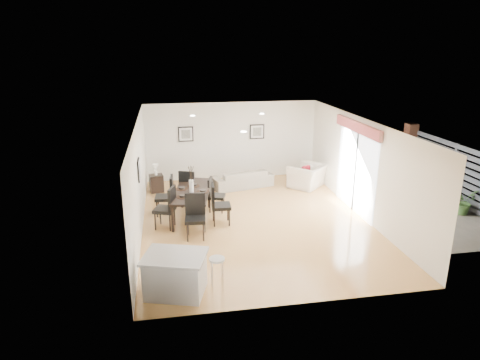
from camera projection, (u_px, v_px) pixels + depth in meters
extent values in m
plane|color=tan|center=(255.00, 220.00, 11.68)|extent=(8.00, 8.00, 0.00)
cube|color=white|center=(232.00, 141.00, 15.03)|extent=(6.00, 0.04, 2.70)
cube|color=white|center=(302.00, 238.00, 7.52)|extent=(6.00, 0.04, 2.70)
cube|color=white|center=(139.00, 179.00, 10.78)|extent=(0.04, 8.00, 2.70)
cube|color=white|center=(362.00, 168.00, 11.77)|extent=(0.04, 8.00, 2.70)
cube|color=white|center=(256.00, 122.00, 10.86)|extent=(6.00, 8.00, 0.02)
imported|color=gray|center=(242.00, 178.00, 14.33)|extent=(2.16, 1.27, 0.59)
imported|color=beige|center=(308.00, 176.00, 14.32)|extent=(1.54, 1.54, 0.75)
imported|color=#3D632A|center=(463.00, 201.00, 12.04)|extent=(0.79, 0.73, 0.74)
imported|color=#3D632A|center=(435.00, 188.00, 13.31)|extent=(0.46, 0.46, 0.65)
cube|color=black|center=(192.00, 193.00, 11.56)|extent=(1.24, 1.99, 0.06)
cylinder|color=black|center=(173.00, 219.00, 10.86)|extent=(0.07, 0.07, 0.71)
cylinder|color=black|center=(182.00, 196.00, 12.50)|extent=(0.07, 0.07, 0.71)
cylinder|color=black|center=(204.00, 219.00, 10.85)|extent=(0.07, 0.07, 0.71)
cylinder|color=black|center=(209.00, 196.00, 12.50)|extent=(0.07, 0.07, 0.71)
cube|color=black|center=(165.00, 210.00, 11.08)|extent=(0.64, 0.64, 0.09)
cube|color=black|center=(172.00, 199.00, 10.95)|extent=(0.23, 0.50, 0.60)
cylinder|color=black|center=(160.00, 216.00, 11.38)|extent=(0.04, 0.04, 0.46)
cylinder|color=black|center=(175.00, 217.00, 11.32)|extent=(0.04, 0.04, 0.46)
cylinder|color=black|center=(155.00, 222.00, 11.01)|extent=(0.04, 0.04, 0.46)
cylinder|color=black|center=(170.00, 223.00, 10.95)|extent=(0.04, 0.04, 0.46)
cube|color=black|center=(164.00, 198.00, 11.95)|extent=(0.54, 0.54, 0.09)
cube|color=black|center=(172.00, 187.00, 11.87)|extent=(0.11, 0.51, 0.60)
cylinder|color=black|center=(158.00, 204.00, 12.20)|extent=(0.04, 0.04, 0.46)
cylinder|color=black|center=(172.00, 204.00, 12.23)|extent=(0.04, 0.04, 0.46)
cylinder|color=black|center=(157.00, 209.00, 11.83)|extent=(0.04, 0.04, 0.46)
cylinder|color=black|center=(171.00, 209.00, 11.86)|extent=(0.04, 0.04, 0.46)
cube|color=black|center=(221.00, 206.00, 11.32)|extent=(0.52, 0.52, 0.09)
cube|color=black|center=(213.00, 195.00, 11.20)|extent=(0.09, 0.50, 0.60)
cylinder|color=black|center=(229.00, 218.00, 11.24)|extent=(0.04, 0.04, 0.46)
cylinder|color=black|center=(214.00, 219.00, 11.20)|extent=(0.04, 0.04, 0.46)
cylinder|color=black|center=(228.00, 213.00, 11.61)|extent=(0.04, 0.04, 0.46)
cylinder|color=black|center=(213.00, 213.00, 11.57)|extent=(0.04, 0.04, 0.46)
cube|color=black|center=(217.00, 196.00, 12.21)|extent=(0.55, 0.55, 0.08)
cube|color=black|center=(210.00, 187.00, 12.14)|extent=(0.18, 0.44, 0.53)
cylinder|color=black|center=(222.00, 207.00, 12.10)|extent=(0.03, 0.03, 0.40)
cylinder|color=black|center=(210.00, 206.00, 12.14)|extent=(0.03, 0.03, 0.40)
cylinder|color=black|center=(224.00, 202.00, 12.43)|extent=(0.03, 0.03, 0.40)
cylinder|color=black|center=(212.00, 202.00, 12.47)|extent=(0.03, 0.03, 0.40)
cube|color=black|center=(195.00, 219.00, 10.48)|extent=(0.54, 0.54, 0.09)
cube|color=black|center=(195.00, 204.00, 10.59)|extent=(0.50, 0.11, 0.60)
cylinder|color=black|center=(187.00, 233.00, 10.36)|extent=(0.04, 0.04, 0.45)
cylinder|color=black|center=(188.00, 226.00, 10.73)|extent=(0.04, 0.04, 0.45)
cylinder|color=black|center=(204.00, 232.00, 10.39)|extent=(0.04, 0.04, 0.45)
cylinder|color=black|center=(204.00, 226.00, 10.76)|extent=(0.04, 0.04, 0.45)
cube|color=black|center=(189.00, 188.00, 12.80)|extent=(0.62, 0.62, 0.08)
cube|color=black|center=(187.00, 181.00, 12.51)|extent=(0.46, 0.24, 0.57)
cylinder|color=black|center=(197.00, 195.00, 13.01)|extent=(0.04, 0.04, 0.43)
cylinder|color=black|center=(193.00, 199.00, 12.67)|extent=(0.04, 0.04, 0.43)
cylinder|color=black|center=(186.00, 194.00, 13.09)|extent=(0.04, 0.04, 0.43)
cylinder|color=black|center=(182.00, 198.00, 12.74)|extent=(0.04, 0.04, 0.43)
cylinder|color=white|center=(191.00, 186.00, 11.50)|extent=(0.12, 0.12, 0.36)
cylinder|color=#312116|center=(203.00, 192.00, 11.60)|extent=(0.35, 0.35, 0.01)
cylinder|color=black|center=(203.00, 191.00, 11.59)|extent=(0.18, 0.18, 0.05)
cylinder|color=#312116|center=(194.00, 186.00, 12.07)|extent=(0.35, 0.35, 0.01)
cylinder|color=black|center=(194.00, 185.00, 12.06)|extent=(0.18, 0.18, 0.05)
cylinder|color=#312116|center=(182.00, 189.00, 11.82)|extent=(0.35, 0.35, 0.01)
cylinder|color=black|center=(182.00, 188.00, 11.81)|extent=(0.18, 0.18, 0.05)
cylinder|color=#312116|center=(183.00, 197.00, 11.20)|extent=(0.35, 0.35, 0.01)
cylinder|color=black|center=(183.00, 196.00, 11.19)|extent=(0.18, 0.18, 0.05)
cylinder|color=#312116|center=(197.00, 199.00, 11.06)|extent=(0.35, 0.35, 0.01)
cylinder|color=black|center=(197.00, 198.00, 11.05)|extent=(0.18, 0.18, 0.05)
cube|color=black|center=(197.00, 186.00, 13.94)|extent=(1.07, 0.83, 0.38)
cube|color=black|center=(157.00, 183.00, 13.89)|extent=(0.48, 0.48, 0.56)
cylinder|color=white|center=(156.00, 173.00, 13.78)|extent=(0.09, 0.09, 0.16)
cone|color=silver|center=(156.00, 167.00, 13.72)|extent=(0.19, 0.19, 0.21)
cube|color=maroon|center=(306.00, 171.00, 14.14)|extent=(0.33, 0.25, 0.33)
cube|color=silver|center=(175.00, 275.00, 8.17)|extent=(1.26, 1.08, 0.76)
cube|color=#AAAAAC|center=(174.00, 256.00, 8.05)|extent=(1.37, 1.19, 0.05)
cylinder|color=silver|center=(217.00, 259.00, 8.22)|extent=(0.31, 0.31, 0.05)
cylinder|color=silver|center=(222.00, 271.00, 8.43)|extent=(0.02, 0.02, 0.65)
cylinder|color=silver|center=(211.00, 272.00, 8.40)|extent=(0.02, 0.02, 0.65)
cylinder|color=silver|center=(213.00, 277.00, 8.21)|extent=(0.02, 0.02, 0.65)
cylinder|color=silver|center=(223.00, 276.00, 8.24)|extent=(0.02, 0.02, 0.65)
cube|color=black|center=(186.00, 134.00, 14.64)|extent=(0.52, 0.03, 0.52)
cube|color=white|center=(186.00, 134.00, 14.64)|extent=(0.44, 0.04, 0.44)
cube|color=#4F4F4B|center=(186.00, 134.00, 14.64)|extent=(0.30, 0.04, 0.30)
cube|color=black|center=(257.00, 132.00, 15.05)|extent=(0.52, 0.03, 0.52)
cube|color=white|center=(257.00, 132.00, 15.05)|extent=(0.44, 0.04, 0.44)
cube|color=#4F4F4B|center=(257.00, 132.00, 15.05)|extent=(0.30, 0.04, 0.30)
cube|color=black|center=(139.00, 170.00, 10.50)|extent=(0.03, 0.52, 0.52)
cube|color=white|center=(139.00, 170.00, 10.50)|extent=(0.04, 0.44, 0.44)
cube|color=#4F4F4B|center=(139.00, 170.00, 10.50)|extent=(0.04, 0.30, 0.30)
cube|color=white|center=(356.00, 172.00, 12.11)|extent=(0.02, 2.40, 2.25)
cube|color=black|center=(355.00, 172.00, 12.11)|extent=(0.03, 0.05, 2.25)
cube|color=black|center=(358.00, 133.00, 11.76)|extent=(0.03, 2.50, 0.05)
cube|color=maroon|center=(358.00, 127.00, 11.71)|extent=(0.10, 2.70, 0.28)
plane|color=gray|center=(416.00, 205.00, 12.79)|extent=(6.00, 6.00, 0.00)
cube|color=#2A2A2C|center=(457.00, 174.00, 12.71)|extent=(0.08, 5.50, 1.80)
cube|color=brown|center=(409.00, 152.00, 14.91)|extent=(0.35, 0.35, 2.00)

